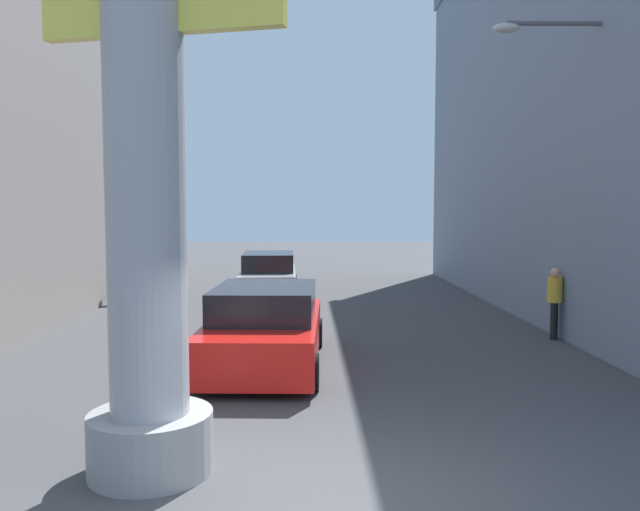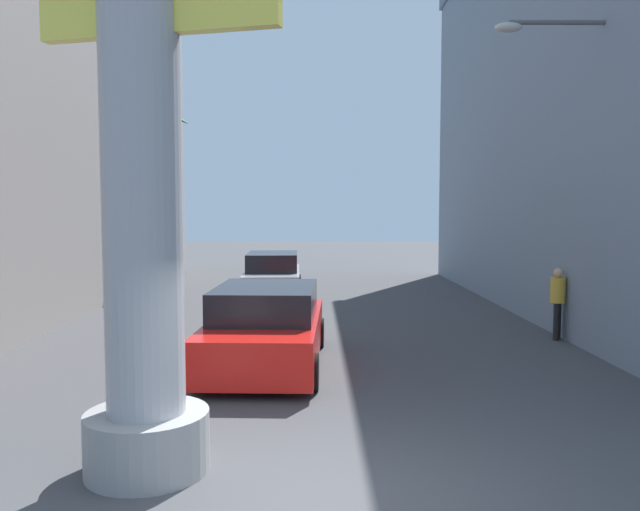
% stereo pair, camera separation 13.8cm
% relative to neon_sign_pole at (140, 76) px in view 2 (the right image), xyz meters
% --- Properties ---
extents(ground_plane, '(87.40, 87.40, 0.00)m').
position_rel_neon_sign_pole_xyz_m(ground_plane, '(2.04, 8.96, -4.52)').
color(ground_plane, '#424244').
extents(neon_sign_pole, '(3.16, 1.43, 10.37)m').
position_rel_neon_sign_pole_xyz_m(neon_sign_pole, '(0.00, 0.00, 0.00)').
color(neon_sign_pole, '#9E9EA3').
rests_on(neon_sign_pole, ground).
extents(street_lamp, '(2.86, 0.28, 6.96)m').
position_rel_neon_sign_pole_xyz_m(street_lamp, '(7.89, 5.74, -0.26)').
color(street_lamp, '#59595E').
rests_on(street_lamp, ground).
extents(car_lead, '(2.33, 4.90, 1.56)m').
position_rel_neon_sign_pole_xyz_m(car_lead, '(1.00, 4.92, -3.78)').
color(car_lead, black).
rests_on(car_lead, ground).
extents(car_far, '(2.07, 4.79, 1.56)m').
position_rel_neon_sign_pole_xyz_m(car_far, '(0.50, 14.33, -3.79)').
color(car_far, black).
rests_on(car_far, ground).
extents(palm_tree_far_left, '(2.80, 2.88, 7.18)m').
position_rel_neon_sign_pole_xyz_m(palm_tree_far_left, '(-4.43, 17.68, 0.43)').
color(palm_tree_far_left, brown).
rests_on(palm_tree_far_left, ground).
extents(pedestrian_far_left, '(0.48, 0.48, 1.74)m').
position_rel_neon_sign_pole_xyz_m(pedestrian_far_left, '(-3.95, 13.47, -3.50)').
color(pedestrian_far_left, '#1E233F').
rests_on(pedestrian_far_left, ground).
extents(pedestrian_mid_right, '(0.47, 0.47, 1.68)m').
position_rel_neon_sign_pole_xyz_m(pedestrian_mid_right, '(7.62, 7.28, -3.54)').
color(pedestrian_mid_right, black).
rests_on(pedestrian_mid_right, ground).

